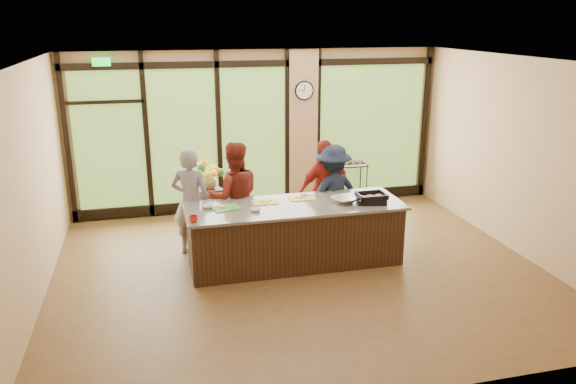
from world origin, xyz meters
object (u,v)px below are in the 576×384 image
island_base (294,235)px  cook_right (332,194)px  roasting_pan (371,200)px  flower_stand (210,211)px  cook_left (191,202)px  bar_cart (349,178)px

island_base → cook_right: bearing=40.7°
roasting_pan → flower_stand: (-2.22, 1.71, -0.56)m
cook_left → roasting_pan: cook_left is taller
cook_left → flower_stand: 1.00m
cook_right → flower_stand: size_ratio=2.05×
flower_stand → island_base: bearing=-77.0°
island_base → roasting_pan: 1.26m
cook_left → flower_stand: bearing=-91.8°
roasting_pan → flower_stand: size_ratio=0.52×
cook_right → bar_cart: size_ratio=1.81×
island_base → bar_cart: bearing=54.4°
cook_left → roasting_pan: bearing=-176.9°
cook_left → flower_stand: cook_left is taller
roasting_pan → bar_cart: 2.74m
cook_left → roasting_pan: 2.74m
cook_left → cook_right: cook_left is taller
island_base → cook_left: size_ratio=1.83×
roasting_pan → bar_cart: roasting_pan is taller
flower_stand → bar_cart: bar_cart is taller
island_base → cook_left: 1.67m
cook_left → bar_cart: 3.65m
flower_stand → cook_right: bearing=-45.9°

